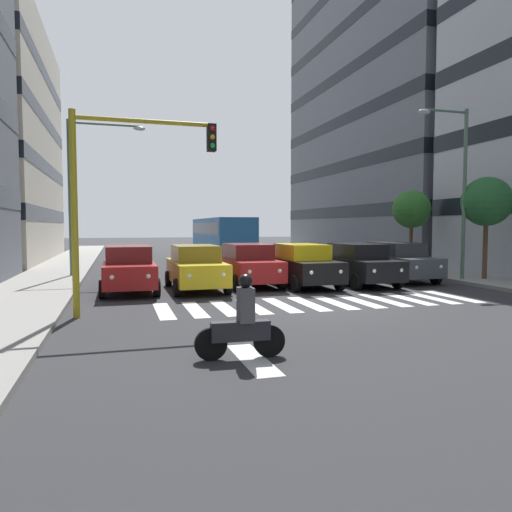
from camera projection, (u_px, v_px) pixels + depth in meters
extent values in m
plane|color=#2D2D30|center=(321.00, 303.00, 15.05)|extent=(180.00, 180.00, 0.00)
cube|color=gray|center=(0.00, 316.00, 12.45)|extent=(3.07, 90.00, 0.15)
cube|color=slate|center=(396.00, 81.00, 38.37)|extent=(9.92, 21.64, 28.43)
cube|color=black|center=(393.00, 213.00, 39.04)|extent=(9.96, 21.68, 0.90)
cube|color=black|center=(394.00, 169.00, 38.82)|extent=(9.96, 21.68, 0.90)
cube|color=black|center=(395.00, 125.00, 38.60)|extent=(9.96, 21.68, 0.90)
cube|color=black|center=(396.00, 81.00, 38.37)|extent=(9.96, 21.68, 0.90)
cube|color=black|center=(396.00, 36.00, 38.15)|extent=(9.96, 21.68, 0.90)
cube|color=silver|center=(452.00, 297.00, 16.44)|extent=(0.45, 2.80, 0.01)
cube|color=silver|center=(430.00, 298.00, 16.19)|extent=(0.45, 2.80, 0.01)
cube|color=silver|center=(407.00, 299.00, 15.94)|extent=(0.45, 2.80, 0.01)
cube|color=silver|center=(384.00, 300.00, 15.68)|extent=(0.45, 2.80, 0.01)
cube|color=silver|center=(359.00, 301.00, 15.43)|extent=(0.45, 2.80, 0.01)
cube|color=silver|center=(334.00, 302.00, 15.18)|extent=(0.45, 2.80, 0.01)
cube|color=silver|center=(308.00, 304.00, 14.92)|extent=(0.45, 2.80, 0.01)
cube|color=silver|center=(281.00, 305.00, 14.67)|extent=(0.45, 2.80, 0.01)
cube|color=silver|center=(253.00, 306.00, 14.42)|extent=(0.45, 2.80, 0.01)
cube|color=silver|center=(225.00, 308.00, 14.16)|extent=(0.45, 2.80, 0.01)
cube|color=silver|center=(195.00, 309.00, 13.91)|extent=(0.45, 2.80, 0.01)
cube|color=silver|center=(164.00, 311.00, 13.66)|extent=(0.45, 2.80, 0.01)
cube|color=silver|center=(253.00, 359.00, 8.70)|extent=(0.50, 2.20, 0.01)
cube|color=#474C51|center=(398.00, 265.00, 21.10)|extent=(1.80, 4.40, 0.80)
cube|color=#343639|center=(396.00, 249.00, 21.24)|extent=(1.58, 2.46, 0.60)
cylinder|color=black|center=(436.00, 277.00, 19.98)|extent=(0.22, 0.64, 0.64)
cylinder|color=black|center=(399.00, 278.00, 19.48)|extent=(0.22, 0.64, 0.64)
cylinder|color=black|center=(397.00, 270.00, 22.77)|extent=(0.22, 0.64, 0.64)
cylinder|color=black|center=(363.00, 271.00, 22.26)|extent=(0.22, 0.64, 0.64)
sphere|color=white|center=(440.00, 267.00, 19.19)|extent=(0.18, 0.18, 0.18)
sphere|color=white|center=(416.00, 267.00, 18.87)|extent=(0.18, 0.18, 0.18)
cube|color=black|center=(359.00, 268.00, 19.67)|extent=(1.80, 4.40, 0.80)
cube|color=black|center=(357.00, 251.00, 19.81)|extent=(1.58, 2.46, 0.60)
cylinder|color=black|center=(398.00, 280.00, 18.55)|extent=(0.22, 0.64, 0.64)
cylinder|color=black|center=(357.00, 282.00, 18.05)|extent=(0.22, 0.64, 0.64)
cylinder|color=black|center=(361.00, 273.00, 21.34)|extent=(0.22, 0.64, 0.64)
cylinder|color=black|center=(325.00, 274.00, 20.83)|extent=(0.22, 0.64, 0.64)
sphere|color=white|center=(401.00, 270.00, 17.76)|extent=(0.18, 0.18, 0.18)
sphere|color=white|center=(374.00, 271.00, 17.44)|extent=(0.18, 0.18, 0.18)
cube|color=black|center=(303.00, 269.00, 19.09)|extent=(1.80, 4.40, 0.80)
cube|color=yellow|center=(301.00, 251.00, 19.24)|extent=(1.58, 2.46, 0.60)
cylinder|color=black|center=(340.00, 282.00, 17.98)|extent=(0.22, 0.64, 0.64)
cylinder|color=black|center=(295.00, 284.00, 17.48)|extent=(0.22, 0.64, 0.64)
cylinder|color=black|center=(310.00, 275.00, 20.76)|extent=(0.22, 0.64, 0.64)
cylinder|color=black|center=(271.00, 276.00, 20.26)|extent=(0.22, 0.64, 0.64)
sphere|color=white|center=(340.00, 272.00, 17.19)|extent=(0.18, 0.18, 0.18)
sphere|color=white|center=(311.00, 272.00, 16.87)|extent=(0.18, 0.18, 0.18)
cube|color=maroon|center=(249.00, 268.00, 19.35)|extent=(1.80, 4.40, 0.80)
cube|color=maroon|center=(247.00, 251.00, 19.49)|extent=(1.58, 2.46, 0.60)
cylinder|color=black|center=(281.00, 281.00, 18.23)|extent=(0.22, 0.64, 0.64)
cylinder|color=black|center=(236.00, 283.00, 17.73)|extent=(0.22, 0.64, 0.64)
cylinder|color=black|center=(260.00, 274.00, 21.01)|extent=(0.22, 0.64, 0.64)
cylinder|color=black|center=(220.00, 275.00, 20.51)|extent=(0.22, 0.64, 0.64)
sphere|color=white|center=(279.00, 271.00, 17.44)|extent=(0.18, 0.18, 0.18)
sphere|color=white|center=(249.00, 272.00, 17.12)|extent=(0.18, 0.18, 0.18)
cube|color=gold|center=(196.00, 272.00, 17.99)|extent=(1.80, 4.40, 0.80)
cube|color=olive|center=(195.00, 253.00, 18.14)|extent=(1.58, 2.46, 0.60)
cylinder|color=black|center=(228.00, 286.00, 16.88)|extent=(0.22, 0.64, 0.64)
cylinder|color=black|center=(177.00, 288.00, 16.37)|extent=(0.22, 0.64, 0.64)
cylinder|color=black|center=(212.00, 277.00, 19.66)|extent=(0.22, 0.64, 0.64)
cylinder|color=black|center=(168.00, 279.00, 19.15)|extent=(0.22, 0.64, 0.64)
sphere|color=white|center=(223.00, 275.00, 16.09)|extent=(0.18, 0.18, 0.18)
sphere|color=white|center=(189.00, 276.00, 15.76)|extent=(0.18, 0.18, 0.18)
cube|color=maroon|center=(129.00, 273.00, 17.51)|extent=(1.80, 4.40, 0.80)
cube|color=maroon|center=(128.00, 254.00, 17.66)|extent=(1.58, 2.46, 0.60)
cylinder|color=black|center=(157.00, 288.00, 16.40)|extent=(0.22, 0.64, 0.64)
cylinder|color=black|center=(102.00, 290.00, 15.89)|extent=(0.22, 0.64, 0.64)
cylinder|color=black|center=(151.00, 279.00, 19.18)|extent=(0.22, 0.64, 0.64)
cylinder|color=black|center=(105.00, 280.00, 18.67)|extent=(0.22, 0.64, 0.64)
sphere|color=white|center=(148.00, 276.00, 15.61)|extent=(0.18, 0.18, 0.18)
sphere|color=white|center=(112.00, 277.00, 15.29)|extent=(0.18, 0.18, 0.18)
cube|color=#286BAD|center=(221.00, 236.00, 34.00)|extent=(2.50, 10.50, 2.50)
cube|color=black|center=(221.00, 228.00, 33.97)|extent=(2.52, 9.87, 0.80)
cylinder|color=black|center=(252.00, 256.00, 30.91)|extent=(0.28, 1.00, 1.00)
cylinder|color=black|center=(214.00, 257.00, 30.21)|extent=(0.28, 1.00, 1.00)
cylinder|color=black|center=(228.00, 251.00, 37.45)|extent=(0.28, 1.00, 1.00)
cylinder|color=black|center=(197.00, 251.00, 36.74)|extent=(0.28, 1.00, 1.00)
cylinder|color=black|center=(211.00, 344.00, 8.61)|extent=(0.60, 0.13, 0.60)
cylinder|color=black|center=(269.00, 341.00, 8.86)|extent=(0.60, 0.13, 0.60)
cube|color=#232328|center=(240.00, 331.00, 8.72)|extent=(1.11, 0.30, 0.36)
cube|color=#4C4C51|center=(246.00, 305.00, 8.72)|extent=(0.30, 0.37, 0.64)
sphere|color=black|center=(246.00, 281.00, 8.69)|extent=(0.26, 0.26, 0.26)
cylinder|color=#AD991E|center=(74.00, 215.00, 12.50)|extent=(0.18, 0.18, 5.50)
cylinder|color=#AD991E|center=(145.00, 121.00, 12.86)|extent=(3.70, 0.12, 0.12)
cube|color=black|center=(211.00, 138.00, 13.40)|extent=(0.24, 0.28, 0.76)
sphere|color=red|center=(212.00, 128.00, 13.24)|extent=(0.14, 0.14, 0.14)
sphere|color=orange|center=(213.00, 137.00, 13.26)|extent=(0.14, 0.14, 0.14)
sphere|color=green|center=(213.00, 146.00, 13.27)|extent=(0.14, 0.14, 0.14)
cylinder|color=#4C6B56|center=(464.00, 195.00, 20.49)|extent=(0.16, 0.16, 7.31)
cylinder|color=#4C6B56|center=(446.00, 111.00, 19.98)|extent=(2.10, 0.10, 0.10)
ellipsoid|color=#B7BCC1|center=(424.00, 112.00, 19.69)|extent=(0.56, 0.28, 0.20)
cylinder|color=#4C6B56|center=(70.00, 198.00, 21.96)|extent=(0.16, 0.16, 7.22)
cylinder|color=#4C6B56|center=(104.00, 124.00, 22.19)|extent=(3.19, 0.10, 0.10)
ellipsoid|color=#B7BCC1|center=(139.00, 129.00, 22.64)|extent=(0.56, 0.28, 0.20)
cylinder|color=#513823|center=(485.00, 248.00, 20.66)|extent=(0.20, 0.20, 2.73)
sphere|color=#235B2D|center=(487.00, 202.00, 20.53)|extent=(2.13, 2.13, 2.13)
cylinder|color=#513823|center=(411.00, 244.00, 25.81)|extent=(0.20, 0.20, 2.61)
sphere|color=#2D6B28|center=(412.00, 209.00, 25.69)|extent=(2.06, 2.06, 2.06)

